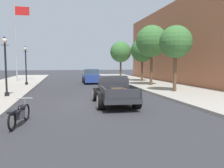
% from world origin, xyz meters
% --- Properties ---
extents(ground_plane, '(140.00, 140.00, 0.00)m').
position_xyz_m(ground_plane, '(0.00, 0.00, 0.00)').
color(ground_plane, '#333338').
extents(sidewalk_right, '(5.50, 64.00, 0.15)m').
position_xyz_m(sidewalk_right, '(7.25, 0.00, 0.07)').
color(sidewalk_right, '#ADA89E').
rests_on(sidewalk_right, ground).
extents(building_right_storefront, '(12.00, 28.00, 8.99)m').
position_xyz_m(building_right_storefront, '(16.00, 11.01, 4.50)').
color(building_right_storefront, '#A86647').
rests_on(building_right_storefront, ground).
extents(hotrod_truck_gunmetal, '(2.35, 5.01, 1.58)m').
position_xyz_m(hotrod_truck_gunmetal, '(0.84, -0.15, 0.75)').
color(hotrod_truck_gunmetal, '#333338').
rests_on(hotrod_truck_gunmetal, ground).
extents(motorcycle_parked, '(0.65, 2.10, 0.93)m').
position_xyz_m(motorcycle_parked, '(-3.52, -3.80, 0.44)').
color(motorcycle_parked, black).
rests_on(motorcycle_parked, ground).
extents(car_background_blue, '(1.94, 4.34, 1.65)m').
position_xyz_m(car_background_blue, '(1.27, 13.50, 0.77)').
color(car_background_blue, '#284293').
rests_on(car_background_blue, ground).
extents(street_lamp_near, '(0.50, 0.32, 3.85)m').
position_xyz_m(street_lamp_near, '(-5.54, 3.29, 2.39)').
color(street_lamp_near, black).
rests_on(street_lamp_near, sidewalk_left).
extents(street_lamp_far, '(0.50, 0.32, 3.85)m').
position_xyz_m(street_lamp_far, '(-5.51, 11.45, 2.39)').
color(street_lamp_far, black).
rests_on(street_lamp_far, sidewalk_left).
extents(flagpole, '(1.74, 0.16, 9.16)m').
position_xyz_m(flagpole, '(-7.12, 16.65, 5.77)').
color(flagpole, '#B2B2B7').
rests_on(flagpole, sidewalk_left).
extents(street_tree_nearest, '(2.45, 2.45, 4.97)m').
position_xyz_m(street_tree_nearest, '(6.41, 3.28, 3.86)').
color(street_tree_nearest, brown).
rests_on(street_tree_nearest, sidewalk_right).
extents(street_tree_second, '(3.08, 3.08, 5.83)m').
position_xyz_m(street_tree_second, '(6.61, 8.47, 4.42)').
color(street_tree_second, brown).
rests_on(street_tree_second, sidewalk_right).
extents(street_tree_third, '(2.80, 2.80, 5.10)m').
position_xyz_m(street_tree_third, '(7.50, 13.59, 3.84)').
color(street_tree_third, brown).
rests_on(street_tree_third, sidewalk_right).
extents(street_tree_farthest, '(3.04, 3.04, 5.35)m').
position_xyz_m(street_tree_farthest, '(6.37, 19.58, 3.96)').
color(street_tree_farthest, brown).
rests_on(street_tree_farthest, sidewalk_right).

